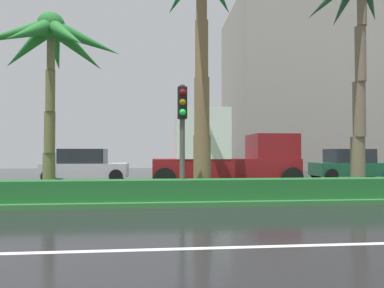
# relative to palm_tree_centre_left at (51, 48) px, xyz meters

# --- Properties ---
(ground_plane) EXTENTS (90.00, 42.00, 0.10)m
(ground_plane) POSITION_rel_palm_tree_centre_left_xyz_m (2.20, 0.78, -5.10)
(ground_plane) COLOR black
(near_lane_divider_stripe) EXTENTS (81.00, 0.14, 0.01)m
(near_lane_divider_stripe) POSITION_rel_palm_tree_centre_left_xyz_m (2.20, -6.22, -5.04)
(near_lane_divider_stripe) COLOR white
(near_lane_divider_stripe) RESTS_ON ground_plane
(median_strip) EXTENTS (85.50, 4.00, 0.15)m
(median_strip) POSITION_rel_palm_tree_centre_left_xyz_m (2.20, -0.22, -4.97)
(median_strip) COLOR #2D6B33
(median_strip) RESTS_ON ground_plane
(median_hedge) EXTENTS (76.50, 0.70, 0.60)m
(median_hedge) POSITION_rel_palm_tree_centre_left_xyz_m (2.20, -1.62, -4.60)
(median_hedge) COLOR #1E6028
(median_hedge) RESTS_ON median_strip
(palm_tree_centre_left) EXTENTS (4.67, 4.61, 6.07)m
(palm_tree_centre_left) POSITION_rel_palm_tree_centre_left_xyz_m (0.00, 0.00, 0.00)
(palm_tree_centre_left) COLOR brown
(palm_tree_centre_left) RESTS_ON median_strip
(palm_tree_centre) EXTENTS (5.04, 4.59, 8.45)m
(palm_tree_centre) POSITION_rel_palm_tree_centre_left_xyz_m (5.06, -0.11, 1.55)
(palm_tree_centre) COLOR brown
(palm_tree_centre) RESTS_ON median_strip
(palm_tree_centre_right) EXTENTS (4.50, 4.45, 8.36)m
(palm_tree_centre_right) POSITION_rel_palm_tree_centre_left_xyz_m (10.67, -0.39, 1.83)
(palm_tree_centre_right) COLOR brown
(palm_tree_centre_right) RESTS_ON median_strip
(traffic_signal_median_right) EXTENTS (0.28, 0.43, 3.45)m
(traffic_signal_median_right) POSITION_rel_palm_tree_centre_left_xyz_m (4.28, -1.40, -2.52)
(traffic_signal_median_right) COLOR #4C4C47
(traffic_signal_median_right) RESTS_ON median_strip
(car_in_traffic_second) EXTENTS (4.30, 2.02, 1.72)m
(car_in_traffic_second) POSITION_rel_palm_tree_centre_left_xyz_m (-0.28, 6.76, -4.22)
(car_in_traffic_second) COLOR silver
(car_in_traffic_second) RESTS_ON ground_plane
(box_truck_lead) EXTENTS (6.40, 2.64, 3.46)m
(box_truck_lead) POSITION_rel_palm_tree_centre_left_xyz_m (6.44, 3.55, -3.50)
(box_truck_lead) COLOR maroon
(box_truck_lead) RESTS_ON ground_plane
(car_in_traffic_third) EXTENTS (4.30, 2.02, 1.72)m
(car_in_traffic_third) POSITION_rel_palm_tree_centre_left_xyz_m (14.24, 6.48, -4.22)
(car_in_traffic_third) COLOR #195133
(car_in_traffic_third) RESTS_ON ground_plane
(building_far_right) EXTENTS (21.58, 11.51, 15.60)m
(building_far_right) POSITION_rel_palm_tree_centre_left_xyz_m (21.47, 21.10, 2.75)
(building_far_right) COLOR gray
(building_far_right) RESTS_ON ground_plane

